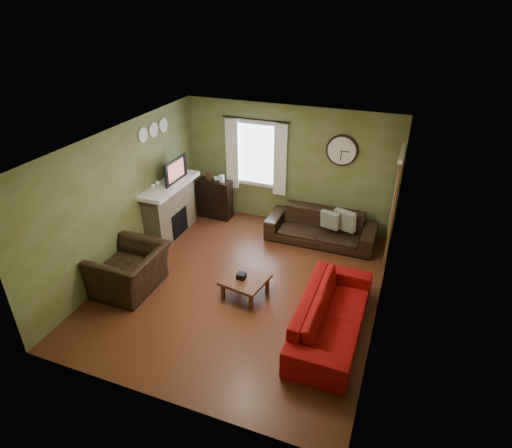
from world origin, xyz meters
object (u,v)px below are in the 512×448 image
(bookshelf, at_px, (215,199))
(coffee_table, at_px, (245,287))
(sofa_brown, at_px, (321,227))
(sofa_red, at_px, (332,315))
(armchair, at_px, (130,270))

(bookshelf, xyz_separation_m, coffee_table, (1.74, -2.47, -0.26))
(sofa_brown, height_order, sofa_red, sofa_red)
(sofa_red, relative_size, coffee_table, 3.36)
(sofa_brown, bearing_deg, coffee_table, -108.62)
(sofa_brown, height_order, coffee_table, sofa_brown)
(sofa_red, relative_size, armchair, 1.95)
(bookshelf, height_order, coffee_table, bookshelf)
(bookshelf, relative_size, coffee_table, 1.30)
(bookshelf, xyz_separation_m, sofa_brown, (2.50, -0.22, -0.12))
(bookshelf, xyz_separation_m, armchair, (-0.18, -2.97, -0.06))
(bookshelf, distance_m, sofa_red, 4.33)
(armchair, relative_size, coffee_table, 1.73)
(bookshelf, distance_m, sofa_brown, 2.51)
(bookshelf, height_order, sofa_red, bookshelf)
(bookshelf, bearing_deg, coffee_table, -54.88)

